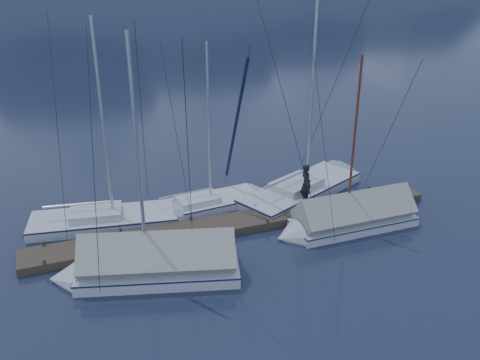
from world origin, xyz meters
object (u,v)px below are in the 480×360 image
Objects in this scene: sailboat_open_mid at (219,202)px; sailboat_open_right at (313,185)px; sailboat_open_left at (126,219)px; sailboat_covered_near at (344,220)px; person at (306,184)px; sailboat_covered_far at (143,266)px.

sailboat_open_right reaches higher than sailboat_open_mid.
sailboat_open_left is 9.52m from sailboat_covered_near.
sailboat_open_mid is 0.78× the size of sailboat_open_right.
sailboat_covered_near is at bearing -159.76° from person.
sailboat_open_mid is 6.46m from sailboat_covered_far.
sailboat_open_right is at bearing 1.47° from sailboat_open_left.
sailboat_covered_far is at bearing -176.08° from sailboat_covered_near.
sailboat_open_mid is 1.01× the size of sailboat_covered_near.
sailboat_open_left is at bearing -178.53° from sailboat_open_right.
sailboat_covered_near is at bearing -23.95° from sailboat_open_left.
sailboat_covered_near is 0.85× the size of sailboat_covered_far.
sailboat_covered_far is (-4.47, -4.65, 0.32)m from sailboat_open_mid.
sailboat_open_left is at bearing 80.35° from person.
person is (-0.72, 2.21, 0.88)m from sailboat_covered_near.
person is (8.02, 2.81, 0.82)m from sailboat_covered_far.
sailboat_covered_far is at bearing -153.63° from sailboat_open_right.
sailboat_open_left reaches higher than person.
sailboat_open_left is 5.06× the size of person.
sailboat_open_right is at bearing -35.69° from person.
sailboat_open_right is 2.64m from person.
sailboat_open_mid is 5.90m from sailboat_covered_near.
sailboat_covered_far reaches higher than person.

